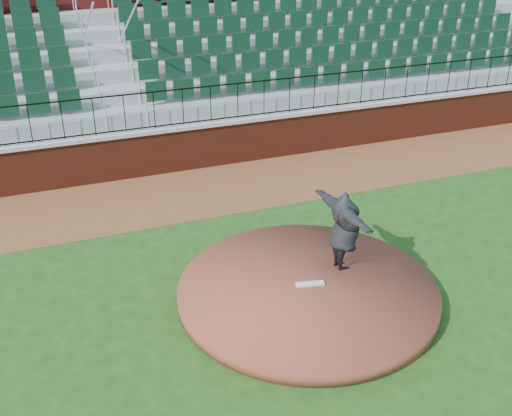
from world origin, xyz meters
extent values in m
plane|color=#1F4714|center=(0.00, 0.00, 0.00)|extent=(90.00, 90.00, 0.00)
cube|color=brown|center=(0.00, 5.40, 0.01)|extent=(34.00, 3.20, 0.01)
cube|color=maroon|center=(0.00, 7.00, 0.60)|extent=(34.00, 0.35, 1.20)
cube|color=#B7B7B7|center=(0.00, 7.00, 1.25)|extent=(34.00, 0.45, 0.10)
cube|color=maroon|center=(0.00, 12.52, 2.75)|extent=(34.00, 0.50, 5.50)
cylinder|color=brown|center=(0.47, 0.01, 0.12)|extent=(4.95, 4.95, 0.25)
cube|color=white|center=(0.54, 0.03, 0.27)|extent=(0.56, 0.25, 0.04)
imported|color=black|center=(1.41, 0.39, 1.08)|extent=(0.62, 2.05, 1.65)
camera|label=1|loc=(-3.97, -8.76, 6.79)|focal=43.15mm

